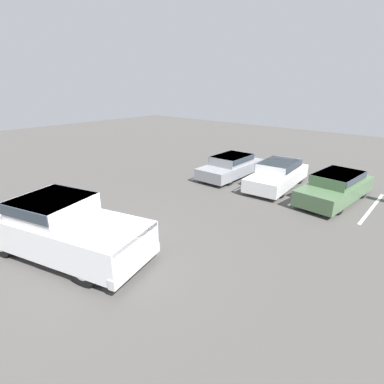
% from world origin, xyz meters
% --- Properties ---
extents(ground_plane, '(60.00, 60.00, 0.00)m').
position_xyz_m(ground_plane, '(0.00, 0.00, 0.00)').
color(ground_plane, '#4C4947').
extents(stall_stripe_a, '(0.12, 4.20, 0.01)m').
position_xyz_m(stall_stripe_a, '(-2.57, 9.78, 0.00)').
color(stall_stripe_a, white).
rests_on(stall_stripe_a, ground_plane).
extents(stall_stripe_b, '(0.12, 4.20, 0.01)m').
position_xyz_m(stall_stripe_b, '(0.20, 9.78, 0.00)').
color(stall_stripe_b, white).
rests_on(stall_stripe_b, ground_plane).
extents(stall_stripe_c, '(0.12, 4.20, 0.01)m').
position_xyz_m(stall_stripe_c, '(2.97, 9.78, 0.00)').
color(stall_stripe_c, white).
rests_on(stall_stripe_c, ground_plane).
extents(stall_stripe_d, '(0.12, 4.20, 0.01)m').
position_xyz_m(stall_stripe_d, '(5.74, 9.78, 0.00)').
color(stall_stripe_d, white).
rests_on(stall_stripe_d, ground_plane).
extents(pickup_truck, '(5.80, 3.44, 1.81)m').
position_xyz_m(pickup_truck, '(-0.50, -0.49, 0.91)').
color(pickup_truck, silver).
rests_on(pickup_truck, ground_plane).
extents(parked_sedan_a, '(1.79, 4.30, 1.21)m').
position_xyz_m(parked_sedan_a, '(-1.30, 9.57, 0.64)').
color(parked_sedan_a, gray).
rests_on(parked_sedan_a, ground_plane).
extents(parked_sedan_b, '(2.06, 4.58, 1.30)m').
position_xyz_m(parked_sedan_b, '(1.44, 9.68, 0.68)').
color(parked_sedan_b, silver).
rests_on(parked_sedan_b, ground_plane).
extents(parked_sedan_c, '(2.12, 4.72, 1.27)m').
position_xyz_m(parked_sedan_c, '(4.24, 9.61, 0.67)').
color(parked_sedan_c, '#4C6B47').
rests_on(parked_sedan_c, ground_plane).
extents(wheel_stop_curb, '(1.73, 0.20, 0.14)m').
position_xyz_m(wheel_stop_curb, '(-0.86, 12.42, 0.07)').
color(wheel_stop_curb, '#B7B2A8').
rests_on(wheel_stop_curb, ground_plane).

